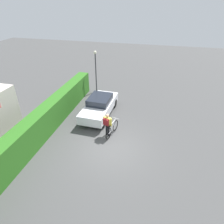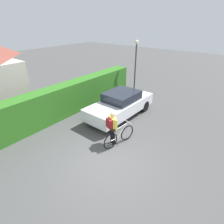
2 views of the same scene
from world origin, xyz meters
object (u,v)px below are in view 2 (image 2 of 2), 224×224
parked_car_near (120,104)px  person_rider (112,125)px  bicycle (119,136)px  street_lamp (136,59)px

parked_car_near → person_rider: (-2.39, -1.26, 0.20)m
parked_car_near → bicycle: size_ratio=2.56×
parked_car_near → street_lamp: bearing=21.3°
bicycle → person_rider: size_ratio=1.09×
person_rider → street_lamp: (6.46, 2.84, 1.51)m
bicycle → street_lamp: bearing=26.3°
parked_car_near → person_rider: size_ratio=2.78×
person_rider → street_lamp: size_ratio=0.42×
parked_car_near → bicycle: bearing=-145.4°
parked_car_near → person_rider: 2.71m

